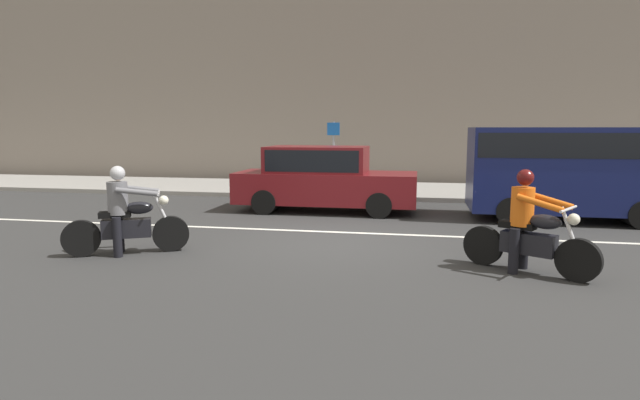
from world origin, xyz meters
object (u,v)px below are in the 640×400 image
(parked_van_navy, at_px, (567,167))
(parked_sedan_maroon, at_px, (323,178))
(street_sign_post, at_px, (333,147))
(motorcycle_with_rider_orange_stripe, at_px, (528,231))
(motorcycle_with_rider_gray, at_px, (125,218))

(parked_van_navy, bearing_deg, parked_sedan_maroon, 177.66)
(parked_sedan_maroon, height_order, street_sign_post, street_sign_post)
(parked_sedan_maroon, bearing_deg, motorcycle_with_rider_orange_stripe, -51.31)
(motorcycle_with_rider_orange_stripe, bearing_deg, parked_sedan_maroon, 128.69)
(street_sign_post, bearing_deg, parked_van_navy, -36.78)
(motorcycle_with_rider_orange_stripe, height_order, parked_van_navy, parked_van_navy)
(parked_sedan_maroon, bearing_deg, parked_van_navy, -2.34)
(motorcycle_with_rider_gray, distance_m, parked_van_navy, 9.85)
(motorcycle_with_rider_orange_stripe, bearing_deg, motorcycle_with_rider_gray, -179.23)
(motorcycle_with_rider_gray, height_order, parked_van_navy, parked_van_navy)
(motorcycle_with_rider_orange_stripe, height_order, street_sign_post, street_sign_post)
(parked_sedan_maroon, distance_m, street_sign_post, 4.61)
(street_sign_post, bearing_deg, parked_sedan_maroon, -84.09)
(parked_van_navy, bearing_deg, motorcycle_with_rider_gray, -149.32)
(motorcycle_with_rider_orange_stripe, height_order, motorcycle_with_rider_gray, motorcycle_with_rider_orange_stripe)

